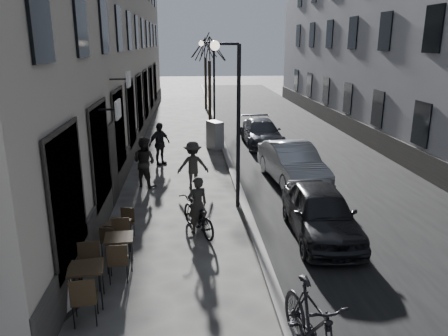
{
  "coord_description": "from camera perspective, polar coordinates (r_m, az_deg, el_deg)",
  "views": [
    {
      "loc": [
        -1.52,
        -6.96,
        5.07
      ],
      "look_at": [
        -0.59,
        4.24,
        1.8
      ],
      "focal_mm": 35.0,
      "sensor_mm": 36.0,
      "label": 1
    }
  ],
  "objects": [
    {
      "name": "car_far",
      "position": [
        22.23,
        4.91,
        4.65
      ],
      "size": [
        1.85,
        4.39,
        1.26
      ],
      "primitive_type": "imported",
      "rotation": [
        0.0,
        0.0,
        0.02
      ],
      "color": "#383A42",
      "rests_on": "ground"
    },
    {
      "name": "streetlamp_far",
      "position": [
        25.07,
        -1.71,
        11.85
      ],
      "size": [
        0.9,
        0.28,
        5.09
      ],
      "color": "black",
      "rests_on": "ground"
    },
    {
      "name": "car_mid",
      "position": [
        16.35,
        8.92,
        0.62
      ],
      "size": [
        1.97,
        4.53,
        1.45
      ],
      "primitive_type": "imported",
      "rotation": [
        0.0,
        0.0,
        0.1
      ],
      "color": "gray",
      "rests_on": "ground"
    },
    {
      "name": "sign_board",
      "position": [
        9.24,
        -20.42,
        -15.1
      ],
      "size": [
        0.56,
        0.67,
        1.04
      ],
      "rotation": [
        0.0,
        0.0,
        -0.39
      ],
      "color": "black",
      "rests_on": "ground"
    },
    {
      "name": "pedestrian_far",
      "position": [
        18.66,
        -8.41,
        3.16
      ],
      "size": [
        1.09,
        1.04,
        1.82
      ],
      "primitive_type": "imported",
      "rotation": [
        0.0,
        0.0,
        0.73
      ],
      "color": "black",
      "rests_on": "ground"
    },
    {
      "name": "ground",
      "position": [
        8.75,
        6.51,
        -19.33
      ],
      "size": [
        120.0,
        120.0,
        0.0
      ],
      "primitive_type": "plane",
      "color": "#3B3836",
      "rests_on": "ground"
    },
    {
      "name": "tree_far",
      "position": [
        33.99,
        -2.46,
        15.53
      ],
      "size": [
        2.4,
        2.4,
        5.7
      ],
      "color": "black",
      "rests_on": "ground"
    },
    {
      "name": "utility_cabinet",
      "position": [
        21.23,
        -1.2,
        4.29
      ],
      "size": [
        0.84,
        1.04,
        1.36
      ],
      "primitive_type": "cube",
      "rotation": [
        0.0,
        0.0,
        0.44
      ],
      "color": "slate",
      "rests_on": "ground"
    },
    {
      "name": "bistro_set_b",
      "position": [
        10.5,
        -13.48,
        -10.22
      ],
      "size": [
        0.69,
        1.59,
        0.92
      ],
      "rotation": [
        0.0,
        0.0,
        0.09
      ],
      "color": "black",
      "rests_on": "ground"
    },
    {
      "name": "pedestrian_near",
      "position": [
        15.88,
        -10.36,
        0.78
      ],
      "size": [
        1.12,
        1.05,
        1.83
      ],
      "primitive_type": "imported",
      "rotation": [
        0.0,
        0.0,
        2.6
      ],
      "color": "black",
      "rests_on": "ground"
    },
    {
      "name": "bistro_set_c",
      "position": [
        11.53,
        -13.63,
        -8.08
      ],
      "size": [
        0.7,
        1.41,
        0.81
      ],
      "rotation": [
        0.0,
        0.0,
        -0.25
      ],
      "color": "black",
      "rests_on": "ground"
    },
    {
      "name": "bicycle",
      "position": [
        12.01,
        -3.45,
        -6.22
      ],
      "size": [
        1.34,
        1.97,
        0.98
      ],
      "primitive_type": "imported",
      "rotation": [
        0.0,
        0.0,
        3.55
      ],
      "color": "black",
      "rests_on": "ground"
    },
    {
      "name": "tree_near",
      "position": [
        28.0,
        -1.93,
        15.39
      ],
      "size": [
        2.4,
        2.4,
        5.7
      ],
      "color": "black",
      "rests_on": "ground"
    },
    {
      "name": "cyclist_rider",
      "position": [
        11.9,
        -3.48,
        -4.83
      ],
      "size": [
        0.69,
        0.59,
        1.6
      ],
      "primitive_type": "imported",
      "rotation": [
        0.0,
        0.0,
        3.55
      ],
      "color": "black",
      "rests_on": "ground"
    },
    {
      "name": "streetlamp_near",
      "position": [
        13.17,
        1.17,
        7.88
      ],
      "size": [
        0.9,
        0.28,
        5.09
      ],
      "color": "black",
      "rests_on": "ground"
    },
    {
      "name": "car_near",
      "position": [
        11.98,
        12.53,
        -5.66
      ],
      "size": [
        1.76,
        4.06,
        1.36
      ],
      "primitive_type": "imported",
      "rotation": [
        0.0,
        0.0,
        -0.04
      ],
      "color": "black",
      "rests_on": "ground"
    },
    {
      "name": "pedestrian_mid",
      "position": [
        15.48,
        -4.08,
        0.39
      ],
      "size": [
        1.14,
        0.7,
        1.72
      ],
      "primitive_type": "imported",
      "rotation": [
        0.0,
        0.0,
        3.2
      ],
      "color": "#2B2926",
      "rests_on": "ground"
    },
    {
      "name": "moped",
      "position": [
        7.58,
        11.5,
        -19.61
      ],
      "size": [
        1.01,
        2.31,
        1.35
      ],
      "primitive_type": "imported",
      "rotation": [
        0.0,
        0.0,
        0.17
      ],
      "color": "black",
      "rests_on": "ground"
    },
    {
      "name": "kerb",
      "position": [
        23.56,
        -0.47,
        3.95
      ],
      "size": [
        0.25,
        60.0,
        0.12
      ],
      "primitive_type": "cube",
      "color": "slate",
      "rests_on": "ground"
    },
    {
      "name": "road",
      "position": [
        24.12,
        8.23,
        3.93
      ],
      "size": [
        7.3,
        60.0,
        0.0
      ],
      "primitive_type": "cube",
      "color": "black",
      "rests_on": "ground"
    },
    {
      "name": "bistro_set_a",
      "position": [
        9.33,
        -17.47,
        -13.93
      ],
      "size": [
        0.76,
        1.7,
        0.98
      ],
      "rotation": [
        0.0,
        0.0,
        0.14
      ],
      "color": "black",
      "rests_on": "ground"
    }
  ]
}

